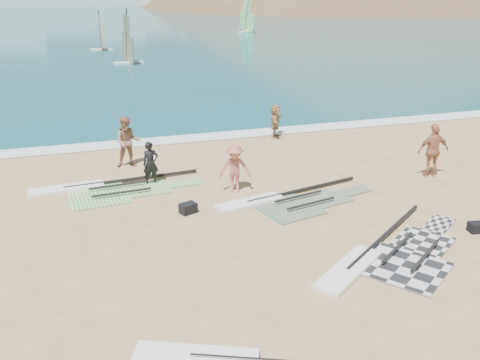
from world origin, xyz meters
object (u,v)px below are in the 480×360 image
object	(u,v)px
beachgoer_left	(128,142)
beachgoer_mid	(235,168)
gear_bag_far	(477,227)
rig_orange	(286,201)
person_wetsuit	(151,164)
beachgoer_back	(433,150)
rig_grey	(387,257)
beachgoer_right	(275,121)
rig_green	(104,189)
gear_bag_near	(188,208)

from	to	relation	value
beachgoer_left	beachgoer_mid	distance (m)	4.92
gear_bag_far	beachgoer_mid	bearing A→B (deg)	138.41
rig_orange	person_wetsuit	world-z (taller)	person_wetsuit
rig_orange	gear_bag_far	size ratio (longest dim) A/B	11.77
person_wetsuit	beachgoer_back	distance (m)	10.23
rig_grey	beachgoer_right	distance (m)	11.70
rig_orange	beachgoer_left	size ratio (longest dim) A/B	2.84
rig_orange	rig_grey	bearing A→B (deg)	-88.40
beachgoer_left	rig_orange	bearing A→B (deg)	-44.26
rig_grey	beachgoer_left	bearing A→B (deg)	84.40
person_wetsuit	beachgoer_left	xyz separation A→B (m)	(-0.54, 2.22, 0.21)
rig_grey	person_wetsuit	size ratio (longest dim) A/B	3.70
rig_green	beachgoer_left	size ratio (longest dim) A/B	3.00
rig_orange	person_wetsuit	xyz separation A→B (m)	(-3.92, 2.98, 0.73)
rig_green	beachgoer_right	distance (m)	9.21
rig_orange	gear_bag_near	bearing A→B (deg)	164.05
beachgoer_left	beachgoer_back	bearing A→B (deg)	-17.74
person_wetsuit	beachgoer_mid	size ratio (longest dim) A/B	0.93
rig_green	rig_orange	world-z (taller)	rig_green
rig_grey	gear_bag_near	bearing A→B (deg)	98.31
beachgoer_mid	beachgoer_back	bearing A→B (deg)	9.47
rig_green	gear_bag_near	size ratio (longest dim) A/B	11.96
beachgoer_right	rig_grey	bearing A→B (deg)	-157.86
beachgoer_mid	beachgoer_right	size ratio (longest dim) A/B	1.09
rig_grey	gear_bag_near	world-z (taller)	gear_bag_near
person_wetsuit	beachgoer_mid	distance (m)	3.04
rig_green	rig_orange	distance (m)	6.29
gear_bag_near	beachgoer_right	size ratio (longest dim) A/B	0.32
rig_grey	beachgoer_right	bearing A→B (deg)	47.45
gear_bag_far	beachgoer_back	distance (m)	4.78
beachgoer_back	beachgoer_mid	bearing A→B (deg)	2.60
gear_bag_near	person_wetsuit	bearing A→B (deg)	104.09
rig_grey	beachgoer_mid	size ratio (longest dim) A/B	3.44
beachgoer_back	beachgoer_right	bearing A→B (deg)	-53.12
rig_green	person_wetsuit	world-z (taller)	person_wetsuit
beachgoer_mid	beachgoer_right	distance (m)	6.97
gear_bag_far	person_wetsuit	distance (m)	10.71
beachgoer_left	beachgoer_back	xyz separation A→B (m)	(10.53, -4.44, -0.00)
rig_grey	gear_bag_far	bearing A→B (deg)	-25.83
rig_grey	beachgoer_right	size ratio (longest dim) A/B	3.74
gear_bag_near	person_wetsuit	world-z (taller)	person_wetsuit
person_wetsuit	beachgoer_back	bearing A→B (deg)	-20.07
rig_grey	beachgoer_mid	xyz separation A→B (m)	(-2.42, 5.71, 0.79)
gear_bag_far	beachgoer_mid	distance (m)	7.72
person_wetsuit	beachgoer_left	distance (m)	2.29
rig_orange	person_wetsuit	bearing A→B (deg)	129.56
gear_bag_near	beachgoer_right	world-z (taller)	beachgoer_right
beachgoer_mid	beachgoer_back	world-z (taller)	beachgoer_back
rig_orange	beachgoer_left	bearing A→B (deg)	117.43
beachgoer_left	beachgoer_right	distance (m)	7.22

